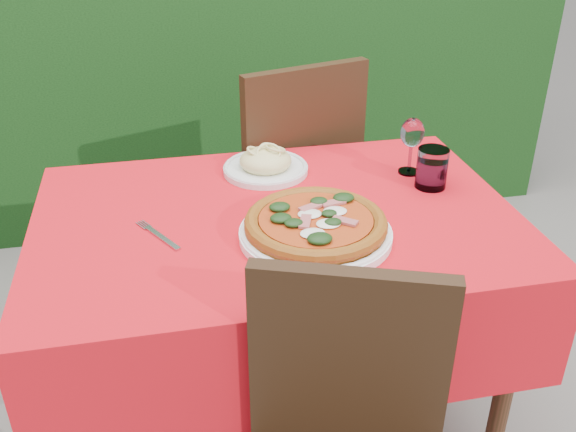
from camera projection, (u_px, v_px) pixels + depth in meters
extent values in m
plane|color=#65605C|center=(279.00, 420.00, 2.04)|extent=(60.00, 60.00, 0.00)
cube|color=black|center=(213.00, 48.00, 2.98)|extent=(3.20, 0.55, 1.60)
cube|color=#452516|center=(277.00, 224.00, 1.70)|extent=(1.20, 0.80, 0.04)
cylinder|color=#452516|center=(505.00, 388.00, 1.68)|extent=(0.05, 0.05, 0.70)
cylinder|color=#452516|center=(94.00, 289.00, 2.07)|extent=(0.05, 0.05, 0.70)
cylinder|color=#452516|center=(409.00, 253.00, 2.26)|extent=(0.05, 0.05, 0.70)
cube|color=red|center=(277.00, 265.00, 1.76)|extent=(1.26, 0.86, 0.32)
cube|color=black|center=(348.00, 363.00, 1.29)|extent=(0.39, 0.18, 0.44)
cube|color=black|center=(278.00, 187.00, 2.43)|extent=(0.56, 0.56, 0.04)
cube|color=black|center=(305.00, 139.00, 2.14)|extent=(0.44, 0.17, 0.49)
cylinder|color=black|center=(298.00, 212.00, 2.78)|extent=(0.04, 0.04, 0.46)
cylinder|color=black|center=(215.00, 233.00, 2.62)|extent=(0.04, 0.04, 0.46)
cylinder|color=black|center=(345.00, 254.00, 2.48)|extent=(0.04, 0.04, 0.46)
cylinder|color=black|center=(256.00, 281.00, 2.32)|extent=(0.04, 0.04, 0.46)
cylinder|color=white|center=(315.00, 234.00, 1.57)|extent=(0.38, 0.38, 0.02)
cylinder|color=#B56B19|center=(316.00, 226.00, 1.56)|extent=(0.35, 0.35, 0.03)
cylinder|color=maroon|center=(316.00, 220.00, 1.55)|extent=(0.28, 0.28, 0.01)
cylinder|color=silver|center=(266.00, 169.00, 1.91)|extent=(0.25, 0.25, 0.02)
ellipsoid|color=#F3E597|center=(266.00, 161.00, 1.89)|extent=(0.20, 0.20, 0.07)
cylinder|color=silver|center=(432.00, 168.00, 1.80)|extent=(0.09, 0.09, 0.11)
cylinder|color=#A3C3DD|center=(431.00, 174.00, 1.81)|extent=(0.07, 0.07, 0.08)
cylinder|color=silver|center=(409.00, 172.00, 1.91)|extent=(0.06, 0.06, 0.01)
cylinder|color=silver|center=(410.00, 157.00, 1.88)|extent=(0.01, 0.01, 0.09)
ellipsoid|color=silver|center=(412.00, 133.00, 1.85)|extent=(0.07, 0.07, 0.09)
cube|color=#B9B9C0|center=(162.00, 238.00, 1.57)|extent=(0.12, 0.18, 0.01)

